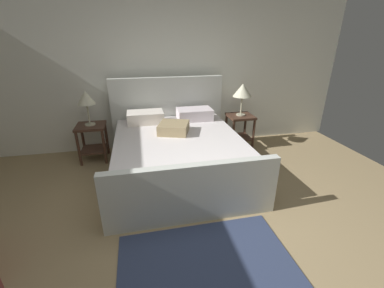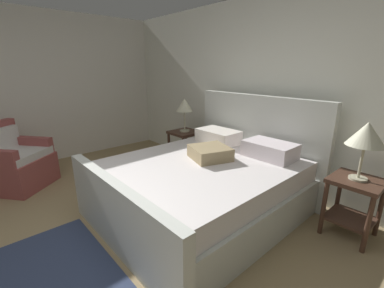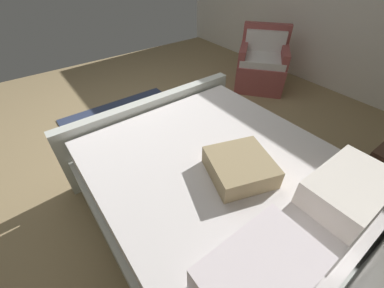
% 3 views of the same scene
% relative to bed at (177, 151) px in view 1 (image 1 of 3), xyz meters
% --- Properties ---
extents(ground_plane, '(6.26, 5.39, 0.02)m').
position_rel_bed_xyz_m(ground_plane, '(0.09, -1.55, -0.36)').
color(ground_plane, '#98815A').
extents(wall_back, '(6.38, 0.12, 2.51)m').
position_rel_bed_xyz_m(wall_back, '(0.09, 1.21, 0.90)').
color(wall_back, silver).
rests_on(wall_back, ground).
extents(bed, '(1.90, 2.14, 1.27)m').
position_rel_bed_xyz_m(bed, '(0.00, 0.00, 0.00)').
color(bed, silver).
rests_on(bed, ground).
extents(nightstand_right, '(0.44, 0.44, 0.60)m').
position_rel_bed_xyz_m(nightstand_right, '(1.27, 0.76, 0.05)').
color(nightstand_right, '#482E22').
rests_on(nightstand_right, ground).
extents(table_lamp_right, '(0.32, 0.32, 0.55)m').
position_rel_bed_xyz_m(table_lamp_right, '(1.27, 0.76, 0.68)').
color(table_lamp_right, '#B7B293').
rests_on(table_lamp_right, nightstand_right).
extents(nightstand_left, '(0.44, 0.44, 0.60)m').
position_rel_bed_xyz_m(nightstand_left, '(-1.26, 0.74, 0.05)').
color(nightstand_left, '#482E22').
rests_on(nightstand_left, ground).
extents(table_lamp_left, '(0.27, 0.27, 0.54)m').
position_rel_bed_xyz_m(table_lamp_left, '(-1.26, 0.74, 0.67)').
color(table_lamp_left, '#B7B293').
rests_on(table_lamp_left, nightstand_left).
extents(area_rug, '(1.57, 1.28, 0.01)m').
position_rel_bed_xyz_m(area_rug, '(0.00, -1.81, -0.35)').
color(area_rug, '#303B58').
rests_on(area_rug, ground).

